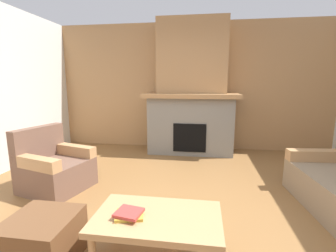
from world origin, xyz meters
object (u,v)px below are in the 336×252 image
(coffee_table, at_px, (157,222))
(ottoman, at_px, (43,240))
(armchair, at_px, (54,168))
(fireplace, at_px, (191,96))

(coffee_table, relative_size, ottoman, 1.92)
(armchair, height_order, ottoman, armchair)
(fireplace, height_order, coffee_table, fireplace)
(coffee_table, bearing_deg, fireplace, 88.46)
(fireplace, distance_m, armchair, 2.88)
(ottoman, bearing_deg, coffee_table, 7.14)
(armchair, xyz_separation_m, ottoman, (0.75, -1.30, -0.09))
(coffee_table, xyz_separation_m, ottoman, (-0.93, -0.12, -0.18))
(armchair, xyz_separation_m, coffee_table, (1.68, -1.19, 0.08))
(armchair, bearing_deg, fireplace, 49.91)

